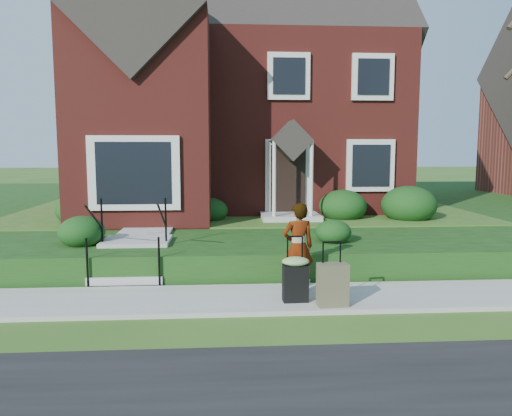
{
  "coord_description": "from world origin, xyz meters",
  "views": [
    {
      "loc": [
        -0.67,
        -8.25,
        2.6
      ],
      "look_at": [
        0.02,
        2.0,
        1.36
      ],
      "focal_mm": 35.0,
      "sensor_mm": 36.0,
      "label": 1
    }
  ],
  "objects": [
    {
      "name": "ground",
      "position": [
        0.0,
        0.0,
        0.0
      ],
      "size": [
        120.0,
        120.0,
        0.0
      ],
      "primitive_type": "plane",
      "color": "#2D5119",
      "rests_on": "ground"
    },
    {
      "name": "sidewalk",
      "position": [
        0.0,
        0.0,
        0.04
      ],
      "size": [
        60.0,
        1.6,
        0.08
      ],
      "primitive_type": "cube",
      "color": "#9E9B93",
      "rests_on": "ground"
    },
    {
      "name": "terrace",
      "position": [
        4.0,
        10.9,
        0.3
      ],
      "size": [
        44.0,
        20.0,
        0.6
      ],
      "primitive_type": "cube",
      "color": "#16360E",
      "rests_on": "ground"
    },
    {
      "name": "walkway",
      "position": [
        -2.5,
        5.0,
        0.63
      ],
      "size": [
        1.2,
        6.0,
        0.06
      ],
      "primitive_type": "cube",
      "color": "#9E9B93",
      "rests_on": "terrace"
    },
    {
      "name": "main_house",
      "position": [
        -0.21,
        9.61,
        5.26
      ],
      "size": [
        10.4,
        10.2,
        9.4
      ],
      "color": "maroon",
      "rests_on": "terrace"
    },
    {
      "name": "front_steps",
      "position": [
        -2.5,
        1.84,
        0.47
      ],
      "size": [
        1.4,
        2.02,
        1.5
      ],
      "color": "#9E9B93",
      "rests_on": "ground"
    },
    {
      "name": "foundation_shrubs",
      "position": [
        0.92,
        4.96,
        1.06
      ],
      "size": [
        10.41,
        4.5,
        1.07
      ],
      "color": "#103710",
      "rests_on": "terrace"
    },
    {
      "name": "woman",
      "position": [
        0.65,
        0.33,
        0.87
      ],
      "size": [
        0.63,
        0.48,
        1.57
      ],
      "primitive_type": "imported",
      "rotation": [
        0.0,
        0.0,
        3.33
      ],
      "color": "#999999",
      "rests_on": "sidewalk"
    },
    {
      "name": "suitcase_black",
      "position": [
        0.52,
        -0.3,
        0.5
      ],
      "size": [
        0.47,
        0.39,
        1.09
      ],
      "rotation": [
        0.0,
        0.0,
        0.05
      ],
      "color": "black",
      "rests_on": "sidewalk"
    },
    {
      "name": "suitcase_olive",
      "position": [
        1.08,
        -0.57,
        0.43
      ],
      "size": [
        0.5,
        0.3,
        1.04
      ],
      "rotation": [
        0.0,
        0.0,
        0.07
      ],
      "color": "brown",
      "rests_on": "sidewalk"
    }
  ]
}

